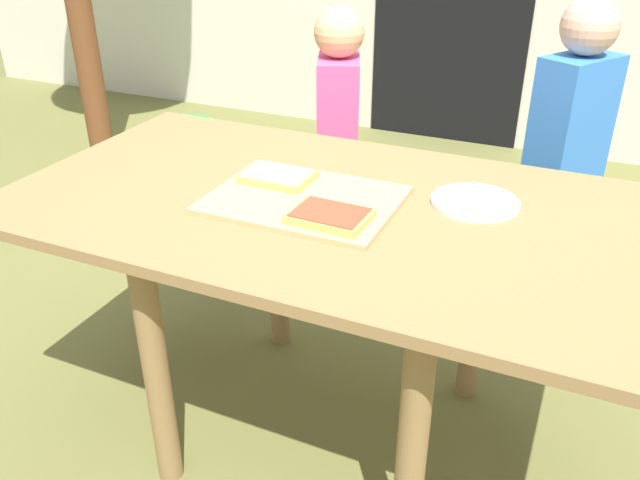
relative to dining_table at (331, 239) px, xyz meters
name	(u,v)px	position (x,y,z in m)	size (l,w,h in m)	color
ground_plane	(329,429)	(0.00, 0.00, -0.62)	(16.00, 16.00, 0.00)	brown
dining_table	(331,239)	(0.00, 0.00, 0.00)	(1.54, 0.84, 0.71)	olive
cutting_board	(304,200)	(-0.06, -0.03, 0.10)	(0.43, 0.33, 0.01)	tan
pizza_slice_far_left	(278,176)	(-0.16, 0.04, 0.12)	(0.17, 0.13, 0.02)	#DCA954
pizza_slice_near_right	(330,216)	(0.04, -0.11, 0.12)	(0.17, 0.13, 0.02)	#DCA954
plate_white_right	(475,202)	(0.31, 0.13, 0.10)	(0.20, 0.20, 0.01)	silver
child_left	(338,135)	(-0.31, 0.77, -0.02)	(0.22, 0.27, 1.03)	#433B43
child_right	(565,156)	(0.46, 0.77, 0.01)	(0.24, 0.28, 1.10)	#214148
garden_hose_coil	(183,128)	(-1.88, 2.01, -0.59)	(0.43, 0.43, 0.04)	green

